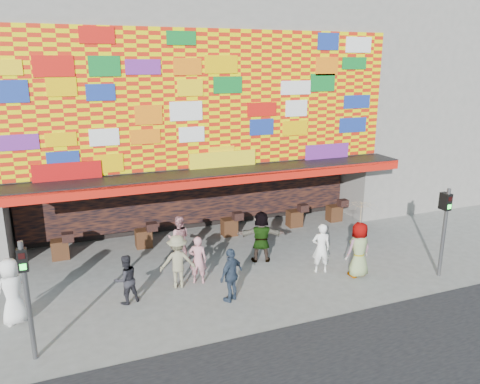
% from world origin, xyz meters
% --- Properties ---
extents(ground, '(90.00, 90.00, 0.00)m').
position_xyz_m(ground, '(0.00, 0.00, 0.00)').
color(ground, slate).
rests_on(ground, ground).
extents(shop_building, '(15.20, 9.40, 10.00)m').
position_xyz_m(shop_building, '(0.00, 8.18, 5.23)').
color(shop_building, gray).
rests_on(shop_building, ground).
extents(neighbor_right, '(11.00, 8.00, 12.00)m').
position_xyz_m(neighbor_right, '(13.00, 8.00, 6.00)').
color(neighbor_right, gray).
rests_on(neighbor_right, ground).
extents(signal_left, '(0.22, 0.20, 3.00)m').
position_xyz_m(signal_left, '(-6.20, -1.50, 1.86)').
color(signal_left, '#59595B').
rests_on(signal_left, ground).
extents(signal_right, '(0.22, 0.20, 3.00)m').
position_xyz_m(signal_right, '(6.20, -1.50, 1.86)').
color(signal_right, '#59595B').
rests_on(signal_right, ground).
extents(ped_a, '(1.08, 0.93, 1.86)m').
position_xyz_m(ped_a, '(-6.73, 0.44, 0.93)').
color(ped_a, white).
rests_on(ped_a, ground).
extents(ped_b, '(0.68, 0.58, 1.58)m').
position_xyz_m(ped_b, '(-1.41, 0.93, 0.79)').
color(ped_b, '#C57F88').
rests_on(ped_b, ground).
extents(ped_c, '(0.86, 0.75, 1.49)m').
position_xyz_m(ped_c, '(-3.74, 0.44, 0.75)').
color(ped_c, '#232228').
rests_on(ped_c, ground).
extents(ped_d, '(1.21, 0.82, 1.72)m').
position_xyz_m(ped_d, '(-2.08, 0.88, 0.86)').
color(ped_d, gray).
rests_on(ped_d, ground).
extents(ped_e, '(1.03, 0.86, 1.65)m').
position_xyz_m(ped_e, '(-0.83, -0.55, 0.83)').
color(ped_e, '#2D3B4F').
rests_on(ped_e, ground).
extents(ped_f, '(1.79, 1.07, 1.84)m').
position_xyz_m(ped_f, '(1.16, 1.76, 0.92)').
color(ped_f, gray).
rests_on(ped_f, ground).
extents(ped_g, '(0.95, 0.66, 1.86)m').
position_xyz_m(ped_g, '(3.65, -0.52, 0.93)').
color(ped_g, gray).
rests_on(ped_g, ground).
extents(ped_h, '(0.71, 0.56, 1.71)m').
position_xyz_m(ped_h, '(2.66, 0.20, 0.86)').
color(ped_h, white).
rests_on(ped_h, ground).
extents(ped_i, '(0.94, 0.83, 1.63)m').
position_xyz_m(ped_i, '(-1.52, 2.94, 0.82)').
color(ped_i, '#C68086').
rests_on(ped_i, ground).
extents(parasol, '(1.18, 1.20, 1.83)m').
position_xyz_m(parasol, '(3.65, -0.52, 2.14)').
color(parasol, beige).
rests_on(parasol, ground).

